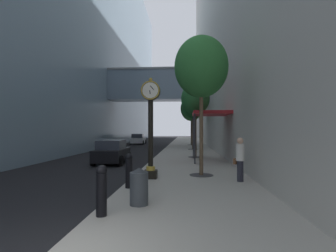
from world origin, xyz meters
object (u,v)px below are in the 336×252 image
(street_tree_near, at_px, (201,67))
(street_clock, at_px, (151,123))
(street_tree_far, at_px, (191,109))
(trash_bin, at_px, (139,186))
(car_black_mid, at_px, (112,152))
(bollard_nearest, at_px, (101,189))
(street_tree_mid_near, at_px, (195,99))
(car_white_near, at_px, (138,139))
(pedestrian_walking, at_px, (240,158))
(street_tree_mid_far, at_px, (193,106))
(bollard_second, at_px, (129,170))

(street_tree_near, bearing_deg, street_clock, -158.13)
(street_clock, distance_m, street_tree_far, 24.68)
(trash_bin, xyz_separation_m, car_black_mid, (-3.61, 9.85, 0.08))
(bollard_nearest, bearing_deg, street_tree_mid_near, 78.55)
(street_tree_mid_near, relative_size, trash_bin, 5.47)
(car_white_near, height_order, car_black_mid, car_white_near)
(street_clock, height_order, bollard_nearest, street_clock)
(bollard_nearest, bearing_deg, pedestrian_walking, 46.79)
(street_tree_mid_far, xyz_separation_m, car_black_mid, (-5.64, -10.74, -3.98))
(pedestrian_walking, height_order, car_black_mid, pedestrian_walking)
(street_tree_far, height_order, trash_bin, street_tree_far)
(street_tree_mid_far, xyz_separation_m, car_white_near, (-7.99, 11.48, -3.97))
(street_tree_mid_far, bearing_deg, street_clock, -97.72)
(bollard_second, height_order, car_white_near, car_white_near)
(bollard_second, xyz_separation_m, trash_bin, (0.75, -2.09, -0.12))
(street_tree_far, bearing_deg, bollard_second, -96.03)
(street_tree_near, relative_size, street_tree_mid_near, 1.13)
(street_clock, bearing_deg, street_tree_mid_far, 82.28)
(bollard_second, xyz_separation_m, street_tree_far, (2.78, 26.35, 4.28))
(bollard_nearest, distance_m, street_tree_mid_far, 22.13)
(bollard_nearest, height_order, street_tree_far, street_tree_far)
(street_tree_far, xyz_separation_m, car_black_mid, (-5.64, -18.59, -4.32))
(car_white_near, bearing_deg, trash_bin, -79.47)
(street_tree_mid_near, distance_m, car_black_mid, 7.41)
(bollard_second, bearing_deg, car_black_mid, 110.22)
(street_clock, xyz_separation_m, pedestrian_walking, (3.75, -0.44, -1.45))
(street_tree_near, xyz_separation_m, trash_bin, (-2.03, -4.89, -4.48))
(street_clock, height_order, car_black_mid, street_clock)
(street_tree_mid_far, xyz_separation_m, pedestrian_walking, (1.50, -17.04, -3.65))
(street_clock, height_order, street_tree_far, street_tree_far)
(trash_bin, bearing_deg, street_tree_far, 85.91)
(car_black_mid, bearing_deg, car_white_near, 96.03)
(bollard_second, relative_size, car_white_near, 0.28)
(street_clock, xyz_separation_m, street_tree_far, (2.25, 24.45, 2.53))
(bollard_nearest, xyz_separation_m, street_tree_mid_far, (2.78, 21.60, 3.95))
(bollard_nearest, distance_m, car_white_near, 33.49)
(bollard_nearest, distance_m, trash_bin, 1.26)
(street_tree_near, height_order, pedestrian_walking, street_tree_near)
(bollard_nearest, xyz_separation_m, trash_bin, (0.75, 1.01, -0.12))
(street_tree_far, height_order, car_black_mid, street_tree_far)
(street_tree_mid_far, xyz_separation_m, trash_bin, (-2.03, -20.59, -4.07))
(street_tree_mid_near, distance_m, street_tree_far, 15.70)
(pedestrian_walking, bearing_deg, street_tree_mid_far, 95.02)
(street_clock, distance_m, bollard_second, 2.64)
(pedestrian_walking, relative_size, car_black_mid, 0.44)
(street_tree_far, distance_m, trash_bin, 28.85)
(bollard_nearest, height_order, street_tree_mid_near, street_tree_mid_near)
(street_tree_near, distance_m, street_tree_far, 23.55)
(street_clock, xyz_separation_m, car_black_mid, (-3.39, 5.86, -1.79))
(trash_bin, bearing_deg, bollard_second, 109.80)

